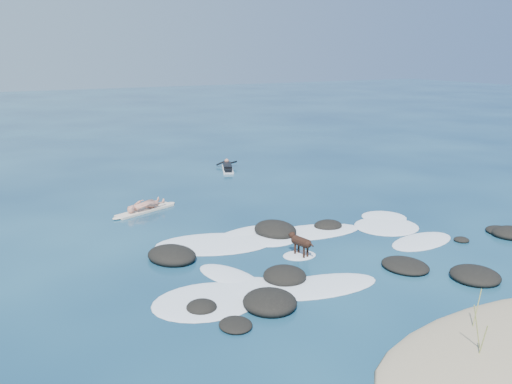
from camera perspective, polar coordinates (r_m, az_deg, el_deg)
ground at (r=19.60m, az=7.03°, el=-4.88°), size 160.00×160.00×0.00m
reef_rocks at (r=17.87m, az=7.58°, el=-6.41°), size 13.23×8.04×0.59m
breaking_foam at (r=18.48m, az=3.67°, el=-5.97°), size 11.60×7.32×0.12m
standing_surfer_rig at (r=23.13m, az=-11.11°, el=-0.24°), size 3.05×1.50×1.81m
paddling_surfer_rig at (r=30.76m, az=-2.87°, el=2.50°), size 1.61×2.56×0.46m
dog at (r=17.95m, az=4.43°, el=-4.96°), size 0.42×1.16×0.74m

